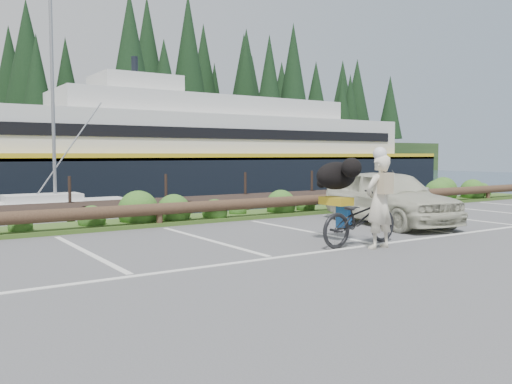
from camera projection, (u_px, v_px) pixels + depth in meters
ground at (261, 255)px, 9.92m from camera, size 72.00×72.00×0.00m
vegetation_strip at (149, 222)px, 14.32m from camera, size 34.00×1.60×0.10m
log_rail at (160, 227)px, 13.74m from camera, size 32.00×0.30×0.60m
bicycle at (360, 218)px, 10.93m from camera, size 2.13×0.87×1.09m
cyclist at (379, 202)px, 10.52m from camera, size 0.70×0.48×1.83m
dog at (336, 176)px, 11.40m from camera, size 0.57×1.05×0.59m
parked_car at (389, 197)px, 14.16m from camera, size 2.40×4.48×1.45m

